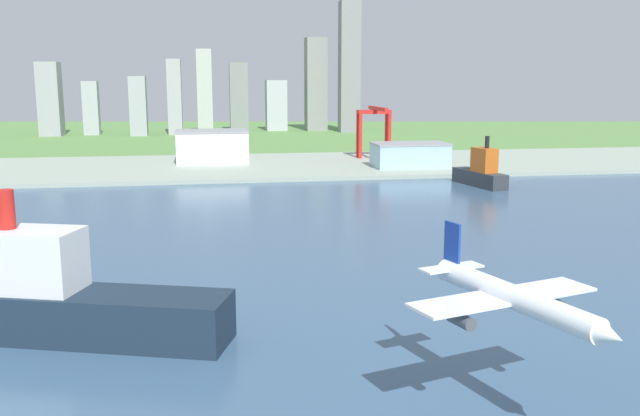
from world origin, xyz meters
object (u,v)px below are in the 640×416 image
object	(u,v)px
container_barge	(481,172)
port_crane_red	(375,120)
warehouse_main	(212,146)
airplane_landing	(514,298)
cargo_ship	(63,299)
warehouse_annex	(410,155)

from	to	relation	value
container_barge	port_crane_red	distance (m)	134.02
warehouse_main	airplane_landing	bearing A→B (deg)	-83.31
container_barge	cargo_ship	bearing A→B (deg)	-132.42
cargo_ship	warehouse_main	distance (m)	326.86
airplane_landing	warehouse_annex	xyz separation A→B (m)	(83.31, 330.61, -11.98)
port_crane_red	container_barge	bearing A→B (deg)	-77.27
airplane_landing	container_barge	bearing A→B (deg)	68.33
container_barge	warehouse_main	distance (m)	190.26
warehouse_annex	cargo_ship	bearing A→B (deg)	-121.14
warehouse_main	warehouse_annex	world-z (taller)	warehouse_main
airplane_landing	warehouse_main	world-z (taller)	airplane_landing
cargo_ship	container_barge	bearing A→B (deg)	47.58
container_barge	warehouse_main	world-z (taller)	container_barge
container_barge	warehouse_annex	xyz separation A→B (m)	(-19.12, 72.74, 2.49)
cargo_ship	warehouse_annex	xyz separation A→B (m)	(166.96, 276.38, 1.10)
warehouse_main	warehouse_annex	size ratio (longest dim) A/B	1.01
airplane_landing	warehouse_annex	bearing A→B (deg)	75.86
warehouse_annex	port_crane_red	bearing A→B (deg)	100.09
airplane_landing	warehouse_annex	world-z (taller)	airplane_landing
container_barge	cargo_ship	world-z (taller)	cargo_ship
port_crane_red	warehouse_main	bearing A→B (deg)	-176.04
airplane_landing	warehouse_main	size ratio (longest dim) A/B	0.86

